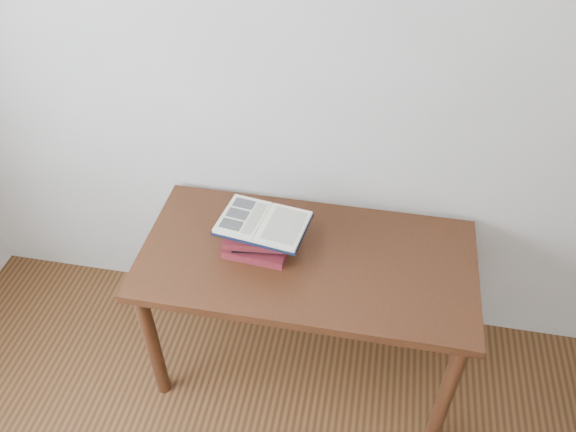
# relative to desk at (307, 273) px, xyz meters

# --- Properties ---
(desk) EXTENTS (1.34, 0.67, 0.72)m
(desk) POSITION_rel_desk_xyz_m (0.00, 0.00, 0.00)
(desk) COLOR #472011
(desk) RESTS_ON ground
(book_stack) EXTENTS (0.27, 0.21, 0.12)m
(book_stack) POSITION_rel_desk_xyz_m (-0.21, 0.01, 0.16)
(book_stack) COLOR maroon
(book_stack) RESTS_ON desk
(open_book) EXTENTS (0.37, 0.28, 0.03)m
(open_book) POSITION_rel_desk_xyz_m (-0.18, 0.02, 0.24)
(open_book) COLOR black
(open_book) RESTS_ON book_stack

